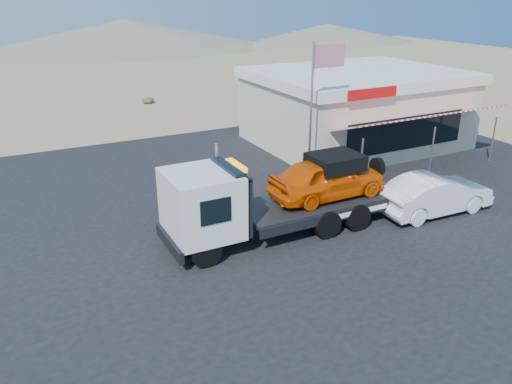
% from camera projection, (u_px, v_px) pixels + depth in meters
% --- Properties ---
extents(ground, '(120.00, 120.00, 0.00)m').
position_uv_depth(ground, '(260.00, 258.00, 15.69)').
color(ground, '#A1855B').
rests_on(ground, ground).
extents(asphalt_lot, '(32.00, 24.00, 0.02)m').
position_uv_depth(asphalt_lot, '(270.00, 211.00, 19.00)').
color(asphalt_lot, black).
rests_on(asphalt_lot, ground).
extents(tow_truck, '(8.32, 2.47, 2.78)m').
position_uv_depth(tow_truck, '(280.00, 193.00, 16.79)').
color(tow_truck, black).
rests_on(tow_truck, asphalt_lot).
extents(white_sedan, '(4.59, 1.77, 1.49)m').
position_uv_depth(white_sedan, '(435.00, 194.00, 18.61)').
color(white_sedan, silver).
rests_on(white_sedan, asphalt_lot).
extents(jerky_store, '(10.40, 9.97, 3.90)m').
position_uv_depth(jerky_store, '(355.00, 107.00, 26.78)').
color(jerky_store, '#BDB18F').
rests_on(jerky_store, asphalt_lot).
extents(flagpole, '(1.55, 0.10, 6.00)m').
position_uv_depth(flagpole, '(316.00, 99.00, 20.06)').
color(flagpole, '#99999E').
rests_on(flagpole, asphalt_lot).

